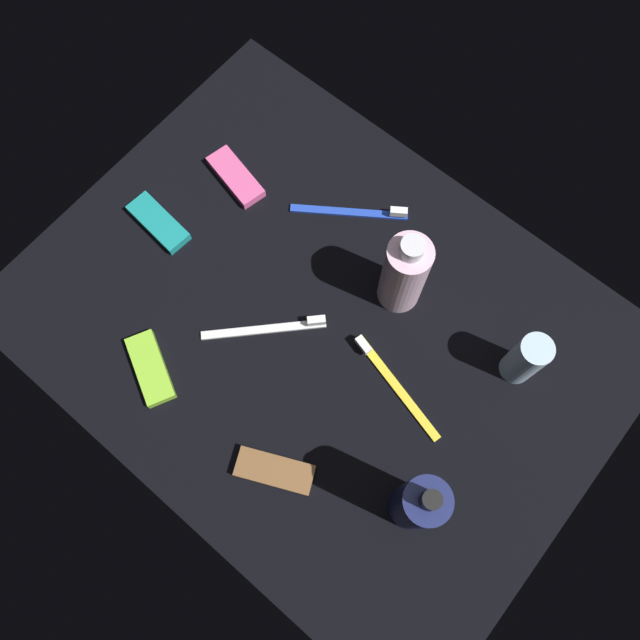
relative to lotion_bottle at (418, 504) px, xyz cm
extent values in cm
cube|color=black|center=(-25.03, 11.73, -9.01)|extent=(84.00, 64.00, 1.20)
cylinder|color=#171E51|center=(0.00, 0.00, -0.24)|extent=(5.65, 5.65, 16.34)
cylinder|color=black|center=(0.00, 0.00, 9.33)|extent=(2.20, 2.20, 2.80)
cylinder|color=silver|center=(-19.55, 23.02, -1.21)|extent=(6.16, 6.16, 14.41)
cylinder|color=silver|center=(-19.55, 23.02, 7.10)|extent=(3.20, 3.20, 2.20)
cylinder|color=silver|center=(0.09, 24.54, -3.19)|extent=(4.44, 4.44, 10.44)
cube|color=white|center=(-30.91, 6.15, -7.96)|extent=(13.36, 13.79, 0.90)
cube|color=white|center=(-25.70, 11.55, -6.91)|extent=(2.60, 2.64, 1.20)
cube|color=blue|center=(-33.39, 28.65, -7.96)|extent=(15.40, 11.36, 0.90)
cube|color=white|center=(-27.27, 32.97, -6.91)|extent=(2.76, 2.40, 1.20)
cube|color=yellow|center=(-11.04, 11.32, -7.96)|extent=(17.74, 5.62, 0.90)
cube|color=white|center=(-18.31, 13.17, -6.91)|extent=(2.79, 1.71, 1.20)
cube|color=teal|center=(-54.26, 8.55, -7.66)|extent=(10.73, 4.96, 1.50)
cube|color=#8CD133|center=(-39.19, -8.40, -7.66)|extent=(11.08, 8.27, 1.50)
cube|color=brown|center=(-16.56, -7.84, -7.66)|extent=(11.12, 8.03, 1.50)
cube|color=#E55999|center=(-50.62, 21.92, -7.66)|extent=(11.02, 6.18, 1.50)
camera|label=1|loc=(-6.81, -10.10, 79.53)|focal=35.97mm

